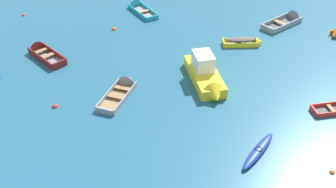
{
  "coord_description": "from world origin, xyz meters",
  "views": [
    {
      "loc": [
        -4.56,
        -2.26,
        15.54
      ],
      "look_at": [
        0.0,
        19.34,
        0.15
      ],
      "focal_mm": 44.04,
      "sensor_mm": 36.0,
      "label": 1
    }
  ],
  "objects_px": {
    "rowboat_grey_near_right": "(124,87)",
    "mooring_buoy_central": "(24,15)",
    "rowboat_maroon_distant_center": "(41,51)",
    "mooring_buoy_between_boats_left": "(114,30)",
    "kayak_deep_blue_far_left": "(258,151)",
    "mooring_buoy_far_field": "(332,173)",
    "mooring_buoy_near_foreground": "(55,107)",
    "rowboat_yellow_back_row_center": "(247,41)",
    "rowboat_grey_cluster_outer": "(290,19)",
    "motor_launch_yellow_center": "(206,76)",
    "rowboat_turquoise_outer_right": "(137,7)"
  },
  "relations": [
    {
      "from": "motor_launch_yellow_center",
      "to": "rowboat_maroon_distant_center",
      "type": "xyz_separation_m",
      "value": [
        -11.23,
        6.55,
        -0.36
      ]
    },
    {
      "from": "rowboat_grey_cluster_outer",
      "to": "rowboat_turquoise_outer_right",
      "type": "distance_m",
      "value": 13.93
    },
    {
      "from": "mooring_buoy_near_foreground",
      "to": "mooring_buoy_central",
      "type": "xyz_separation_m",
      "value": [
        -3.0,
        14.86,
        0.0
      ]
    },
    {
      "from": "mooring_buoy_between_boats_left",
      "to": "mooring_buoy_central",
      "type": "bearing_deg",
      "value": 149.33
    },
    {
      "from": "rowboat_turquoise_outer_right",
      "to": "rowboat_grey_near_right",
      "type": "bearing_deg",
      "value": -102.13
    },
    {
      "from": "kayak_deep_blue_far_left",
      "to": "mooring_buoy_far_field",
      "type": "relative_size",
      "value": 9.72
    },
    {
      "from": "rowboat_yellow_back_row_center",
      "to": "mooring_buoy_far_field",
      "type": "xyz_separation_m",
      "value": [
        -0.67,
        -14.16,
        -0.3
      ]
    },
    {
      "from": "rowboat_yellow_back_row_center",
      "to": "mooring_buoy_central",
      "type": "height_order",
      "value": "rowboat_yellow_back_row_center"
    },
    {
      "from": "motor_launch_yellow_center",
      "to": "rowboat_turquoise_outer_right",
      "type": "distance_m",
      "value": 13.87
    },
    {
      "from": "mooring_buoy_between_boats_left",
      "to": "rowboat_grey_cluster_outer",
      "type": "bearing_deg",
      "value": -6.02
    },
    {
      "from": "rowboat_grey_near_right",
      "to": "mooring_buoy_between_boats_left",
      "type": "bearing_deg",
      "value": 88.61
    },
    {
      "from": "rowboat_grey_cluster_outer",
      "to": "mooring_buoy_near_foreground",
      "type": "bearing_deg",
      "value": -156.74
    },
    {
      "from": "kayak_deep_blue_far_left",
      "to": "mooring_buoy_central",
      "type": "distance_m",
      "value": 25.62
    },
    {
      "from": "mooring_buoy_near_foreground",
      "to": "motor_launch_yellow_center",
      "type": "bearing_deg",
      "value": 3.57
    },
    {
      "from": "rowboat_maroon_distant_center",
      "to": "rowboat_grey_near_right",
      "type": "distance_m",
      "value": 8.33
    },
    {
      "from": "rowboat_yellow_back_row_center",
      "to": "kayak_deep_blue_far_left",
      "type": "relative_size",
      "value": 1.09
    },
    {
      "from": "mooring_buoy_near_foreground",
      "to": "mooring_buoy_central",
      "type": "distance_m",
      "value": 15.16
    },
    {
      "from": "mooring_buoy_between_boats_left",
      "to": "mooring_buoy_near_foreground",
      "type": "bearing_deg",
      "value": -114.82
    },
    {
      "from": "rowboat_grey_near_right",
      "to": "rowboat_maroon_distant_center",
      "type": "bearing_deg",
      "value": 132.98
    },
    {
      "from": "rowboat_yellow_back_row_center",
      "to": "mooring_buoy_between_boats_left",
      "type": "relative_size",
      "value": 7.87
    },
    {
      "from": "motor_launch_yellow_center",
      "to": "rowboat_yellow_back_row_center",
      "type": "xyz_separation_m",
      "value": [
        4.72,
        4.71,
        -0.28
      ]
    },
    {
      "from": "mooring_buoy_far_field",
      "to": "rowboat_maroon_distant_center",
      "type": "bearing_deg",
      "value": 133.68
    },
    {
      "from": "kayak_deep_blue_far_left",
      "to": "mooring_buoy_central",
      "type": "relative_size",
      "value": 9.15
    },
    {
      "from": "rowboat_maroon_distant_center",
      "to": "mooring_buoy_central",
      "type": "xyz_separation_m",
      "value": [
        -1.85,
        7.68,
        -0.22
      ]
    },
    {
      "from": "rowboat_grey_near_right",
      "to": "mooring_buoy_far_field",
      "type": "bearing_deg",
      "value": -45.9
    },
    {
      "from": "rowboat_grey_near_right",
      "to": "mooring_buoy_central",
      "type": "height_order",
      "value": "rowboat_grey_near_right"
    },
    {
      "from": "motor_launch_yellow_center",
      "to": "mooring_buoy_near_foreground",
      "type": "relative_size",
      "value": 13.9
    },
    {
      "from": "rowboat_grey_near_right",
      "to": "kayak_deep_blue_far_left",
      "type": "xyz_separation_m",
      "value": [
        6.4,
        -7.73,
        -0.01
      ]
    },
    {
      "from": "kayak_deep_blue_far_left",
      "to": "mooring_buoy_central",
      "type": "xyz_separation_m",
      "value": [
        -13.92,
        21.5,
        -0.16
      ]
    },
    {
      "from": "rowboat_maroon_distant_center",
      "to": "rowboat_grey_cluster_outer",
      "type": "height_order",
      "value": "rowboat_grey_cluster_outer"
    },
    {
      "from": "mooring_buoy_far_field",
      "to": "mooring_buoy_central",
      "type": "bearing_deg",
      "value": 125.88
    },
    {
      "from": "rowboat_yellow_back_row_center",
      "to": "mooring_buoy_central",
      "type": "bearing_deg",
      "value": 151.85
    },
    {
      "from": "rowboat_grey_cluster_outer",
      "to": "rowboat_grey_near_right",
      "type": "height_order",
      "value": "rowboat_grey_cluster_outer"
    },
    {
      "from": "kayak_deep_blue_far_left",
      "to": "mooring_buoy_far_field",
      "type": "height_order",
      "value": "kayak_deep_blue_far_left"
    },
    {
      "from": "rowboat_yellow_back_row_center",
      "to": "rowboat_grey_cluster_outer",
      "type": "bearing_deg",
      "value": 31.86
    },
    {
      "from": "rowboat_grey_near_right",
      "to": "mooring_buoy_far_field",
      "type": "relative_size",
      "value": 13.22
    },
    {
      "from": "rowboat_maroon_distant_center",
      "to": "mooring_buoy_between_boats_left",
      "type": "xyz_separation_m",
      "value": [
        5.9,
        3.08,
        -0.22
      ]
    },
    {
      "from": "rowboat_grey_cluster_outer",
      "to": "mooring_buoy_near_foreground",
      "type": "height_order",
      "value": "rowboat_grey_cluster_outer"
    },
    {
      "from": "kayak_deep_blue_far_left",
      "to": "mooring_buoy_between_boats_left",
      "type": "distance_m",
      "value": 18.0
    },
    {
      "from": "motor_launch_yellow_center",
      "to": "rowboat_maroon_distant_center",
      "type": "relative_size",
      "value": 1.32
    },
    {
      "from": "rowboat_turquoise_outer_right",
      "to": "rowboat_maroon_distant_center",
      "type": "bearing_deg",
      "value": -140.38
    },
    {
      "from": "rowboat_turquoise_outer_right",
      "to": "mooring_buoy_central",
      "type": "height_order",
      "value": "rowboat_turquoise_outer_right"
    },
    {
      "from": "kayak_deep_blue_far_left",
      "to": "mooring_buoy_far_field",
      "type": "distance_m",
      "value": 3.88
    },
    {
      "from": "rowboat_grey_near_right",
      "to": "kayak_deep_blue_far_left",
      "type": "distance_m",
      "value": 10.04
    },
    {
      "from": "rowboat_yellow_back_row_center",
      "to": "mooring_buoy_between_boats_left",
      "type": "bearing_deg",
      "value": 153.88
    },
    {
      "from": "motor_launch_yellow_center",
      "to": "mooring_buoy_between_boats_left",
      "type": "distance_m",
      "value": 11.03
    },
    {
      "from": "kayak_deep_blue_far_left",
      "to": "rowboat_grey_cluster_outer",
      "type": "bearing_deg",
      "value": 58.99
    },
    {
      "from": "mooring_buoy_near_foreground",
      "to": "mooring_buoy_central",
      "type": "bearing_deg",
      "value": 101.42
    },
    {
      "from": "mooring_buoy_between_boats_left",
      "to": "kayak_deep_blue_far_left",
      "type": "bearing_deg",
      "value": -69.94
    },
    {
      "from": "rowboat_maroon_distant_center",
      "to": "mooring_buoy_near_foreground",
      "type": "xyz_separation_m",
      "value": [
        1.15,
        -7.18,
        -0.22
      ]
    }
  ]
}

